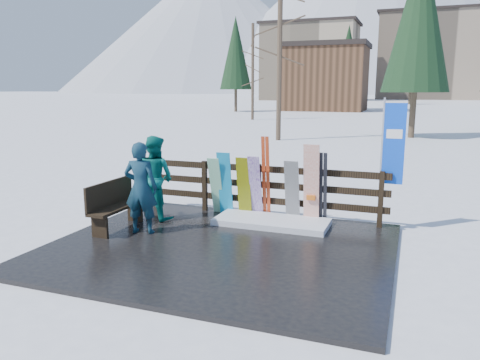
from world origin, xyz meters
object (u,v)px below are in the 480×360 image
at_px(bench, 115,204).
at_px(snowboard_3, 255,187).
at_px(snowboard_1, 216,186).
at_px(snowboard_0, 225,184).
at_px(rental_flag, 391,149).
at_px(person_front, 141,188).
at_px(snowboard_4, 292,191).
at_px(person_back, 155,178).
at_px(snowboard_2, 244,187).
at_px(snowboard_5, 311,184).

bearing_deg(bench, snowboard_3, 36.17).
bearing_deg(snowboard_1, snowboard_3, 0.00).
bearing_deg(snowboard_3, snowboard_0, 180.00).
bearing_deg(rental_flag, person_front, -155.25).
height_order(snowboard_4, person_back, person_back).
bearing_deg(snowboard_1, rental_flag, 4.24).
relative_size(snowboard_2, rental_flag, 0.52).
xyz_separation_m(person_front, person_back, (-0.27, 0.98, 0.01)).
distance_m(snowboard_2, rental_flag, 3.14).
bearing_deg(rental_flag, bench, -158.50).
relative_size(rental_flag, person_front, 1.45).
bearing_deg(snowboard_3, bench, -143.83).
distance_m(snowboard_2, snowboard_5, 1.49).
bearing_deg(snowboard_3, rental_flag, 5.66).
distance_m(snowboard_3, person_front, 2.49).
bearing_deg(bench, snowboard_2, 39.42).
relative_size(snowboard_1, person_front, 0.74).
bearing_deg(person_back, snowboard_3, -146.63).
height_order(bench, rental_flag, rental_flag).
relative_size(snowboard_1, person_back, 0.74).
bearing_deg(snowboard_4, rental_flag, 8.04).
relative_size(snowboard_2, snowboard_5, 0.80).
xyz_separation_m(snowboard_0, snowboard_2, (0.45, -0.00, -0.04)).
bearing_deg(snowboard_0, snowboard_5, 0.00).
distance_m(bench, snowboard_3, 2.96).
relative_size(bench, snowboard_0, 1.05).
distance_m(snowboard_0, snowboard_1, 0.22).
bearing_deg(snowboard_0, rental_flag, 4.50).
relative_size(snowboard_0, snowboard_1, 1.07).
bearing_deg(snowboard_0, snowboard_1, 180.00).
xyz_separation_m(snowboard_2, person_front, (-1.47, -1.78, 0.23)).
relative_size(snowboard_2, snowboard_3, 0.95).
xyz_separation_m(bench, snowboard_5, (3.60, 1.74, 0.32)).
height_order(snowboard_3, person_front, person_front).
height_order(snowboard_1, person_front, person_front).
xyz_separation_m(snowboard_3, snowboard_5, (1.22, 0.00, 0.15)).
bearing_deg(bench, person_back, 67.82).
relative_size(snowboard_0, person_back, 0.79).
bearing_deg(rental_flag, snowboard_5, -169.84).
xyz_separation_m(snowboard_3, person_back, (-2.00, -0.80, 0.21)).
distance_m(snowboard_1, snowboard_3, 0.92).
bearing_deg(rental_flag, snowboard_3, -174.34).
height_order(snowboard_2, person_front, person_front).
bearing_deg(snowboard_0, person_front, -119.81).
xyz_separation_m(bench, person_back, (0.38, 0.94, 0.39)).
bearing_deg(person_back, snowboard_5, -154.50).
bearing_deg(person_back, snowboard_2, -143.68).
relative_size(bench, snowboard_3, 1.06).
bearing_deg(snowboard_1, person_front, -114.39).
bearing_deg(rental_flag, snowboard_1, -175.76).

